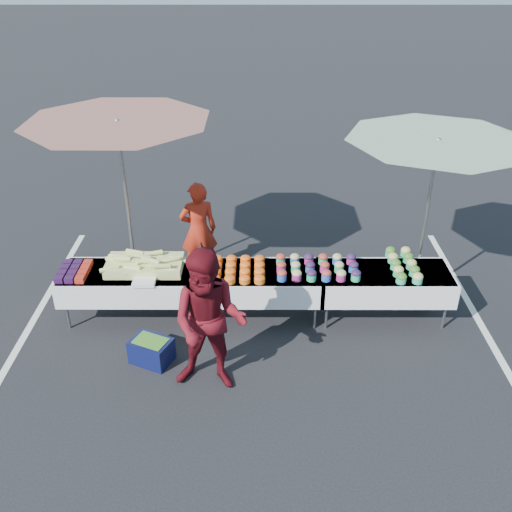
{
  "coord_description": "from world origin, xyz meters",
  "views": [
    {
      "loc": [
        0.01,
        -6.76,
        4.87
      ],
      "look_at": [
        0.0,
        0.0,
        1.0
      ],
      "focal_mm": 40.0,
      "sensor_mm": 36.0,
      "label": 1
    }
  ],
  "objects_px": {
    "storage_bin": "(152,350)",
    "table_left": "(128,282)",
    "table_right": "(384,282)",
    "vendor": "(199,230)",
    "umbrella_right": "(436,155)",
    "customer": "(209,322)",
    "umbrella_left": "(119,136)",
    "table_center": "(256,282)"
  },
  "relations": [
    {
      "from": "storage_bin",
      "to": "table_left",
      "type": "bearing_deg",
      "value": 138.95
    },
    {
      "from": "table_left",
      "to": "table_right",
      "type": "xyz_separation_m",
      "value": [
        3.6,
        0.0,
        0.0
      ]
    },
    {
      "from": "table_left",
      "to": "storage_bin",
      "type": "height_order",
      "value": "table_left"
    },
    {
      "from": "table_left",
      "to": "vendor",
      "type": "distance_m",
      "value": 1.49
    },
    {
      "from": "storage_bin",
      "to": "table_right",
      "type": "bearing_deg",
      "value": 42.05
    },
    {
      "from": "vendor",
      "to": "table_left",
      "type": "bearing_deg",
      "value": 39.25
    },
    {
      "from": "vendor",
      "to": "table_right",
      "type": "bearing_deg",
      "value": 143.21
    },
    {
      "from": "vendor",
      "to": "umbrella_right",
      "type": "height_order",
      "value": "umbrella_right"
    },
    {
      "from": "table_left",
      "to": "customer",
      "type": "xyz_separation_m",
      "value": [
        1.26,
        -1.43,
        0.35
      ]
    },
    {
      "from": "vendor",
      "to": "customer",
      "type": "height_order",
      "value": "customer"
    },
    {
      "from": "table_right",
      "to": "table_left",
      "type": "bearing_deg",
      "value": 180.0
    },
    {
      "from": "table_left",
      "to": "umbrella_left",
      "type": "relative_size",
      "value": 0.54
    },
    {
      "from": "vendor",
      "to": "customer",
      "type": "distance_m",
      "value": 2.63
    },
    {
      "from": "customer",
      "to": "vendor",
      "type": "bearing_deg",
      "value": 105.55
    },
    {
      "from": "table_right",
      "to": "umbrella_right",
      "type": "bearing_deg",
      "value": 36.97
    },
    {
      "from": "table_center",
      "to": "customer",
      "type": "distance_m",
      "value": 1.56
    },
    {
      "from": "customer",
      "to": "table_left",
      "type": "bearing_deg",
      "value": 139.11
    },
    {
      "from": "vendor",
      "to": "umbrella_left",
      "type": "relative_size",
      "value": 0.47
    },
    {
      "from": "storage_bin",
      "to": "umbrella_right",
      "type": "bearing_deg",
      "value": 45.51
    },
    {
      "from": "table_left",
      "to": "table_right",
      "type": "height_order",
      "value": "same"
    },
    {
      "from": "table_right",
      "to": "storage_bin",
      "type": "xyz_separation_m",
      "value": [
        -3.15,
        -1.0,
        -0.41
      ]
    },
    {
      "from": "table_right",
      "to": "vendor",
      "type": "relative_size",
      "value": 1.17
    },
    {
      "from": "table_right",
      "to": "customer",
      "type": "distance_m",
      "value": 2.76
    },
    {
      "from": "table_center",
      "to": "storage_bin",
      "type": "bearing_deg",
      "value": -143.45
    },
    {
      "from": "table_left",
      "to": "storage_bin",
      "type": "xyz_separation_m",
      "value": [
        0.45,
        -1.0,
        -0.41
      ]
    },
    {
      "from": "umbrella_left",
      "to": "umbrella_right",
      "type": "bearing_deg",
      "value": -4.87
    },
    {
      "from": "table_left",
      "to": "umbrella_right",
      "type": "height_order",
      "value": "umbrella_right"
    },
    {
      "from": "table_left",
      "to": "table_right",
      "type": "relative_size",
      "value": 1.0
    },
    {
      "from": "umbrella_right",
      "to": "table_right",
      "type": "bearing_deg",
      "value": -143.03
    },
    {
      "from": "umbrella_left",
      "to": "customer",
      "type": "bearing_deg",
      "value": -58.97
    },
    {
      "from": "umbrella_left",
      "to": "storage_bin",
      "type": "bearing_deg",
      "value": -73.55
    },
    {
      "from": "customer",
      "to": "umbrella_left",
      "type": "distance_m",
      "value": 3.0
    },
    {
      "from": "storage_bin",
      "to": "table_center",
      "type": "bearing_deg",
      "value": 61.0
    },
    {
      "from": "umbrella_left",
      "to": "umbrella_right",
      "type": "xyz_separation_m",
      "value": [
        4.26,
        -0.36,
        -0.13
      ]
    },
    {
      "from": "customer",
      "to": "umbrella_right",
      "type": "height_order",
      "value": "umbrella_right"
    },
    {
      "from": "table_center",
      "to": "vendor",
      "type": "height_order",
      "value": "vendor"
    },
    {
      "from": "table_center",
      "to": "table_right",
      "type": "xyz_separation_m",
      "value": [
        1.8,
        0.0,
        0.0
      ]
    },
    {
      "from": "customer",
      "to": "storage_bin",
      "type": "relative_size",
      "value": 3.06
    },
    {
      "from": "umbrella_right",
      "to": "storage_bin",
      "type": "bearing_deg",
      "value": -158.94
    },
    {
      "from": "table_left",
      "to": "customer",
      "type": "relative_size",
      "value": 1.0
    },
    {
      "from": "storage_bin",
      "to": "customer",
      "type": "bearing_deg",
      "value": -3.47
    },
    {
      "from": "umbrella_right",
      "to": "customer",
      "type": "bearing_deg",
      "value": -147.44
    }
  ]
}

